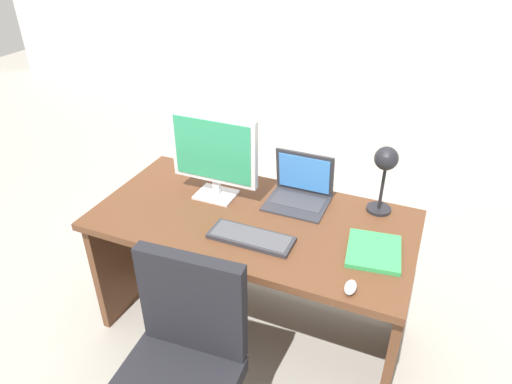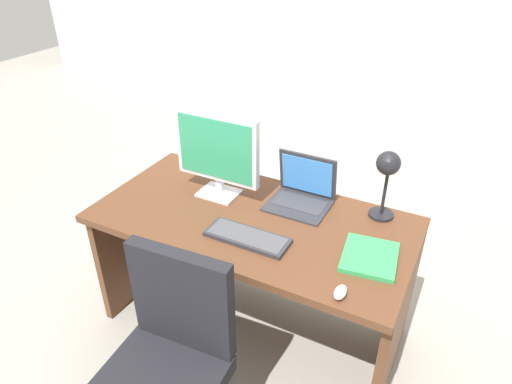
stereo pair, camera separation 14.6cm
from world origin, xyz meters
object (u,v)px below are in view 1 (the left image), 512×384
at_px(monitor, 214,152).
at_px(book, 374,251).
at_px(laptop, 301,186).
at_px(desk_lamp, 385,167).
at_px(desk, 257,247).
at_px(keyboard, 251,238).
at_px(mouse, 351,287).

bearing_deg(monitor, book, -10.48).
bearing_deg(laptop, book, -34.87).
xyz_separation_m(monitor, desk_lamp, (0.80, 0.17, 0.00)).
distance_m(laptop, book, 0.53).
xyz_separation_m(desk, monitor, (-0.25, 0.06, 0.46)).
bearing_deg(desk, monitor, 166.75).
distance_m(desk, book, 0.63).
bearing_deg(keyboard, monitor, 139.22).
bearing_deg(desk, book, -9.27).
relative_size(desk, mouse, 18.58).
xyz_separation_m(desk, laptop, (0.16, 0.20, 0.29)).
relative_size(monitor, mouse, 5.51).
xyz_separation_m(laptop, book, (0.43, -0.30, -0.06)).
bearing_deg(desk_lamp, laptop, -176.70).
relative_size(laptop, desk_lamp, 0.85).
distance_m(desk, monitor, 0.53).
relative_size(mouse, desk_lamp, 0.23).
height_order(mouse, book, mouse).
xyz_separation_m(monitor, mouse, (0.80, -0.42, -0.23)).
bearing_deg(mouse, desk_lamp, 90.05).
relative_size(desk, book, 5.35).
bearing_deg(keyboard, book, 12.58).
height_order(monitor, keyboard, monitor).
distance_m(mouse, book, 0.27).
relative_size(laptop, book, 1.05).
bearing_deg(desk, laptop, 52.11).
relative_size(desk_lamp, book, 1.24).
height_order(mouse, desk_lamp, desk_lamp).
bearing_deg(desk_lamp, book, -82.78).
bearing_deg(desk_lamp, desk, -157.57).
xyz_separation_m(laptop, desk_lamp, (0.39, 0.02, 0.18)).
xyz_separation_m(desk_lamp, book, (0.04, -0.32, -0.24)).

